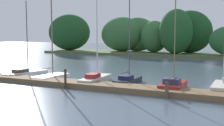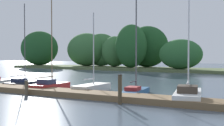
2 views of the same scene
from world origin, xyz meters
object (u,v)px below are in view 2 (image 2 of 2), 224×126
object	(u,v)px
sailboat_5	(93,87)
mooring_piling_3	(120,89)
sailboat_7	(188,95)
mooring_piling_2	(26,88)
sailboat_4	(51,86)
sailboat_6	(135,90)
sailboat_3	(24,83)

from	to	relation	value
sailboat_5	mooring_piling_3	size ratio (longest dim) A/B	3.51
sailboat_7	mooring_piling_3	distance (m)	3.98
mooring_piling_2	sailboat_4	bearing A→B (deg)	95.44
sailboat_5	sailboat_7	xyz separation A→B (m)	(7.00, -1.08, 0.08)
sailboat_6	mooring_piling_2	distance (m)	7.05
sailboat_3	mooring_piling_2	bearing A→B (deg)	-134.02
sailboat_5	sailboat_7	distance (m)	7.08
mooring_piling_2	sailboat_3	bearing A→B (deg)	137.19
sailboat_3	mooring_piling_2	size ratio (longest dim) A/B	7.00
sailboat_5	sailboat_6	world-z (taller)	sailboat_6
sailboat_7	mooring_piling_3	bearing A→B (deg)	120.61
sailboat_6	sailboat_7	world-z (taller)	sailboat_6
mooring_piling_3	sailboat_7	bearing A→B (deg)	42.54
sailboat_3	sailboat_4	xyz separation A→B (m)	(3.61, -0.91, 0.05)
sailboat_7	mooring_piling_2	xyz separation A→B (m)	(-9.79, -2.50, 0.10)
sailboat_3	sailboat_6	world-z (taller)	sailboat_6
sailboat_6	mooring_piling_2	size ratio (longest dim) A/B	7.50
sailboat_3	mooring_piling_2	xyz separation A→B (m)	(3.86, -3.58, 0.18)
sailboat_5	sailboat_3	bearing A→B (deg)	90.20
sailboat_5	mooring_piling_2	size ratio (longest dim) A/B	5.80
mooring_piling_3	mooring_piling_2	bearing A→B (deg)	178.57
sailboat_4	sailboat_5	world-z (taller)	sailboat_4
sailboat_6	mooring_piling_2	world-z (taller)	sailboat_6
sailboat_3	mooring_piling_3	size ratio (longest dim) A/B	4.24
sailboat_5	mooring_piling_2	xyz separation A→B (m)	(-2.80, -3.59, 0.19)
mooring_piling_2	mooring_piling_3	bearing A→B (deg)	-1.43
sailboat_4	sailboat_5	bearing A→B (deg)	-74.55
sailboat_4	mooring_piling_3	xyz separation A→B (m)	(7.13, -2.84, 0.45)
sailboat_3	sailboat_6	xyz separation A→B (m)	(9.94, -0.01, 0.01)
sailboat_7	mooring_piling_2	bearing A→B (deg)	92.42
sailboat_4	mooring_piling_2	xyz separation A→B (m)	(0.25, -2.66, 0.14)
sailboat_5	sailboat_7	world-z (taller)	sailboat_7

